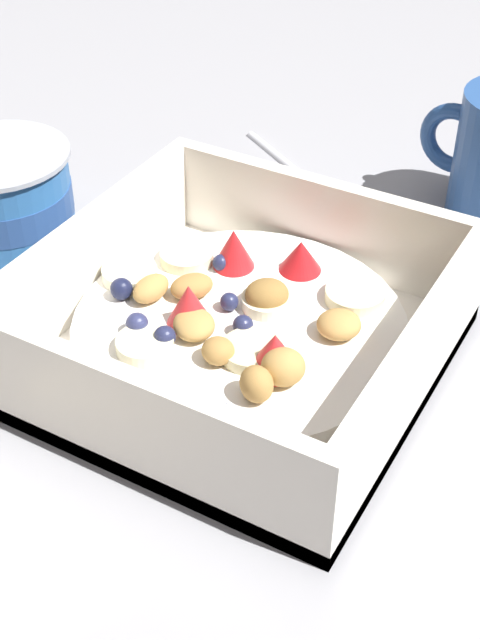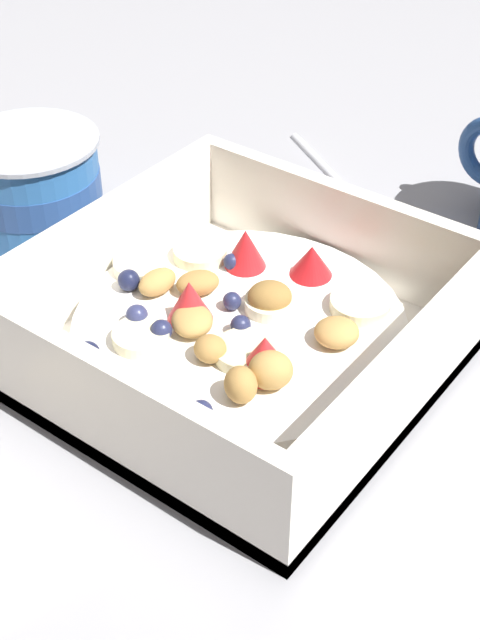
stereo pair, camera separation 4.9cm
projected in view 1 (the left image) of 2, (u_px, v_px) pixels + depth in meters
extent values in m
plane|color=#9E9EA3|center=(237.00, 379.00, 0.50)|extent=(2.40, 2.40, 0.00)
cube|color=white|center=(240.00, 355.00, 0.51)|extent=(0.21, 0.21, 0.01)
cube|color=white|center=(412.00, 375.00, 0.45)|extent=(0.21, 0.01, 0.07)
cube|color=white|center=(93.00, 263.00, 0.53)|extent=(0.21, 0.01, 0.07)
cube|color=white|center=(135.00, 428.00, 0.42)|extent=(0.01, 0.19, 0.07)
cube|color=white|center=(319.00, 228.00, 0.55)|extent=(0.01, 0.19, 0.07)
cylinder|color=white|center=(240.00, 335.00, 0.50)|extent=(0.19, 0.19, 0.02)
cylinder|color=#F7EFC6|center=(130.00, 273.00, 0.52)|extent=(0.04, 0.04, 0.01)
cylinder|color=#F7EFC6|center=(271.00, 303.00, 0.50)|extent=(0.03, 0.03, 0.01)
cylinder|color=#F4EAB7|center=(355.00, 295.00, 0.50)|extent=(0.05, 0.05, 0.01)
cylinder|color=#F4EAB7|center=(145.00, 345.00, 0.47)|extent=(0.04, 0.04, 0.01)
cylinder|color=beige|center=(252.00, 351.00, 0.47)|extent=(0.03, 0.03, 0.01)
cylinder|color=#F4EAB7|center=(187.00, 256.00, 0.53)|extent=(0.03, 0.03, 0.01)
cone|color=red|center=(234.00, 248.00, 0.52)|extent=(0.03, 0.03, 0.02)
cone|color=red|center=(185.00, 309.00, 0.48)|extent=(0.03, 0.03, 0.02)
cone|color=red|center=(275.00, 352.00, 0.45)|extent=(0.04, 0.04, 0.02)
cone|color=red|center=(295.00, 254.00, 0.52)|extent=(0.03, 0.03, 0.02)
sphere|color=#191E3D|center=(122.00, 288.00, 0.50)|extent=(0.01, 0.01, 0.01)
sphere|color=#23284C|center=(222.00, 414.00, 0.43)|extent=(0.01, 0.01, 0.01)
sphere|color=#191E3D|center=(95.00, 366.00, 0.45)|extent=(0.01, 0.01, 0.01)
sphere|color=#23284C|center=(221.00, 263.00, 0.53)|extent=(0.01, 0.01, 0.01)
sphere|color=navy|center=(137.00, 324.00, 0.48)|extent=(0.01, 0.01, 0.01)
sphere|color=#23284C|center=(229.00, 302.00, 0.50)|extent=(0.01, 0.01, 0.01)
sphere|color=#23284C|center=(165.00, 337.00, 0.47)|extent=(0.01, 0.01, 0.01)
sphere|color=#23284C|center=(245.00, 326.00, 0.48)|extent=(0.01, 0.01, 0.01)
ellipsoid|color=#AD7F42|center=(192.00, 286.00, 0.51)|extent=(0.03, 0.03, 0.01)
ellipsoid|color=tan|center=(339.00, 325.00, 0.48)|extent=(0.03, 0.03, 0.01)
ellipsoid|color=olive|center=(272.00, 296.00, 0.49)|extent=(0.03, 0.03, 0.02)
ellipsoid|color=tan|center=(283.00, 367.00, 0.45)|extent=(0.03, 0.03, 0.02)
ellipsoid|color=#AD7F42|center=(225.00, 354.00, 0.46)|extent=(0.02, 0.02, 0.01)
ellipsoid|color=#AD7F42|center=(257.00, 384.00, 0.44)|extent=(0.02, 0.03, 0.02)
ellipsoid|color=tan|center=(194.00, 325.00, 0.48)|extent=(0.03, 0.03, 0.01)
ellipsoid|color=tan|center=(151.00, 288.00, 0.50)|extent=(0.03, 0.02, 0.01)
ellipsoid|color=silver|center=(355.00, 216.00, 0.62)|extent=(0.05, 0.06, 0.01)
cylinder|color=silver|center=(290.00, 164.00, 0.68)|extent=(0.07, 0.11, 0.01)
cylinder|color=#3370B7|center=(5.00, 204.00, 0.58)|extent=(0.09, 0.09, 0.07)
cylinder|color=#2D5193|center=(4.00, 199.00, 0.58)|extent=(0.09, 0.09, 0.02)
torus|color=#2D5699|center=(454.00, 139.00, 0.62)|extent=(0.02, 0.05, 0.05)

